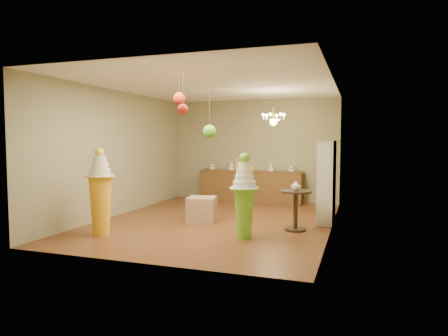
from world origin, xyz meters
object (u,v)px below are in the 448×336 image
(pedestal_orange, at_px, (101,199))
(pedestal_green, at_px, (244,202))
(sideboard, at_px, (251,186))
(round_table, at_px, (296,205))

(pedestal_orange, bearing_deg, pedestal_green, 14.03)
(sideboard, bearing_deg, pedestal_green, -76.51)
(pedestal_orange, xyz_separation_m, sideboard, (1.63, 4.93, -0.23))
(pedestal_green, bearing_deg, round_table, 49.15)
(pedestal_green, xyz_separation_m, round_table, (0.80, 0.93, -0.16))
(pedestal_orange, height_order, sideboard, pedestal_orange)
(sideboard, distance_m, round_table, 3.81)
(pedestal_green, relative_size, round_table, 1.95)
(pedestal_green, distance_m, pedestal_orange, 2.73)
(round_table, bearing_deg, pedestal_green, -130.85)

